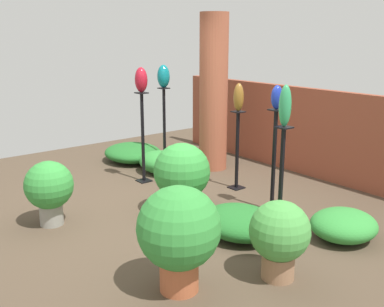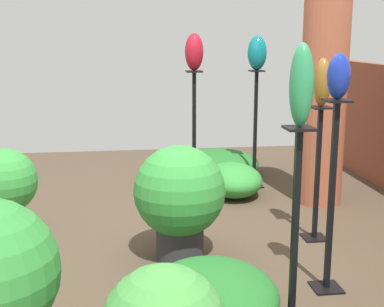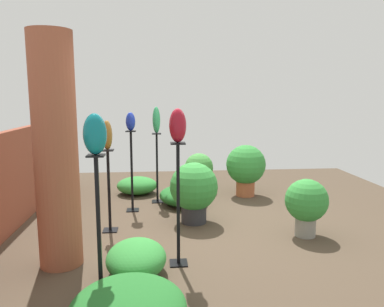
% 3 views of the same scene
% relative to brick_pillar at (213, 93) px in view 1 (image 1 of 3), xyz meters
% --- Properties ---
extents(ground_plane, '(8.00, 8.00, 0.00)m').
position_rel_brick_pillar_xyz_m(ground_plane, '(1.12, -1.76, -1.28)').
color(ground_plane, '#4C3D2D').
extents(brick_wall_back, '(5.60, 0.12, 1.40)m').
position_rel_brick_pillar_xyz_m(brick_wall_back, '(1.12, 0.97, -0.58)').
color(brick_wall_back, brown).
rests_on(brick_wall_back, ground).
extents(brick_pillar, '(0.47, 0.47, 2.56)m').
position_rel_brick_pillar_xyz_m(brick_pillar, '(0.00, 0.00, 0.00)').
color(brick_pillar, '#9E5138').
rests_on(brick_pillar, ground).
extents(pedestal_teal, '(0.20, 0.20, 1.35)m').
position_rel_brick_pillar_xyz_m(pedestal_teal, '(-0.66, -0.53, -0.66)').
color(pedestal_teal, black).
rests_on(pedestal_teal, ground).
extents(pedestal_ruby, '(0.20, 0.20, 1.39)m').
position_rel_brick_pillar_xyz_m(pedestal_ruby, '(-0.12, -1.32, -0.64)').
color(pedestal_ruby, black).
rests_on(pedestal_ruby, ground).
extents(pedestal_bronze, '(0.20, 0.20, 1.16)m').
position_rel_brick_pillar_xyz_m(pedestal_bronze, '(1.01, -0.42, -0.75)').
color(pedestal_bronze, black).
rests_on(pedestal_bronze, ground).
extents(pedestal_cobalt, '(0.20, 0.20, 1.33)m').
position_rel_brick_pillar_xyz_m(pedestal_cobalt, '(1.93, -0.67, -0.67)').
color(pedestal_cobalt, black).
rests_on(pedestal_cobalt, ground).
extents(pedestal_jade, '(0.20, 0.20, 1.24)m').
position_rel_brick_pillar_xyz_m(pedestal_jade, '(2.40, -1.08, -0.71)').
color(pedestal_jade, black).
rests_on(pedestal_jade, ground).
extents(art_vase_teal, '(0.21, 0.21, 0.38)m').
position_rel_brick_pillar_xyz_m(art_vase_teal, '(-0.66, -0.53, 0.26)').
color(art_vase_teal, '#0F727A').
rests_on(art_vase_teal, pedestal_teal).
extents(art_vase_ruby, '(0.19, 0.19, 0.37)m').
position_rel_brick_pillar_xyz_m(art_vase_ruby, '(-0.12, -1.32, 0.29)').
color(art_vase_ruby, maroon).
rests_on(art_vase_ruby, pedestal_ruby).
extents(art_vase_bronze, '(0.16, 0.14, 0.40)m').
position_rel_brick_pillar_xyz_m(art_vase_bronze, '(1.01, -0.42, 0.07)').
color(art_vase_bronze, brown).
rests_on(art_vase_bronze, pedestal_bronze).
extents(art_vase_cobalt, '(0.14, 0.15, 0.30)m').
position_rel_brick_pillar_xyz_m(art_vase_cobalt, '(1.93, -0.67, 0.19)').
color(art_vase_cobalt, '#192D9E').
rests_on(art_vase_cobalt, pedestal_cobalt).
extents(art_vase_jade, '(0.14, 0.13, 0.46)m').
position_rel_brick_pillar_xyz_m(art_vase_jade, '(2.40, -1.08, 0.18)').
color(art_vase_jade, '#2D9356').
rests_on(art_vase_jade, pedestal_jade).
extents(potted_plant_front_left, '(0.57, 0.57, 0.76)m').
position_rel_brick_pillar_xyz_m(potted_plant_front_left, '(3.10, -1.90, -0.84)').
color(potted_plant_front_left, '#936B4C').
rests_on(potted_plant_front_left, ground).
extents(potted_plant_front_right, '(0.72, 0.72, 0.91)m').
position_rel_brick_pillar_xyz_m(potted_plant_front_right, '(1.26, -1.62, -0.77)').
color(potted_plant_front_right, '#2D2D33').
rests_on(potted_plant_front_right, ground).
extents(potted_plant_back_center, '(0.57, 0.57, 0.78)m').
position_rel_brick_pillar_xyz_m(potted_plant_back_center, '(0.58, -3.08, -0.82)').
color(potted_plant_back_center, gray).
rests_on(potted_plant_back_center, ground).
extents(potted_plant_walkway_edge, '(0.74, 0.74, 0.97)m').
position_rel_brick_pillar_xyz_m(potted_plant_walkway_edge, '(2.68, -2.74, -0.72)').
color(potted_plant_walkway_edge, '#B25B38').
rests_on(potted_plant_walkway_edge, ground).
extents(foliage_bed_east, '(0.94, 0.82, 0.32)m').
position_rel_brick_pillar_xyz_m(foliage_bed_east, '(2.21, -1.52, -1.12)').
color(foliage_bed_east, '#236B28').
rests_on(foliage_bed_east, ground).
extents(foliage_bed_west, '(0.71, 0.77, 0.33)m').
position_rel_brick_pillar_xyz_m(foliage_bed_west, '(3.00, -0.69, -1.12)').
color(foliage_bed_west, '#338C38').
rests_on(foliage_bed_west, ground).
extents(foliage_bed_center, '(1.10, 0.98, 0.31)m').
position_rel_brick_pillar_xyz_m(foliage_bed_center, '(-1.23, -0.84, -1.13)').
color(foliage_bed_center, '#236B28').
rests_on(foliage_bed_center, ground).
extents(foliage_bed_rear, '(0.79, 0.64, 0.36)m').
position_rel_brick_pillar_xyz_m(foliage_bed_rear, '(-0.33, -0.86, -1.10)').
color(foliage_bed_rear, '#338C38').
rests_on(foliage_bed_rear, ground).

